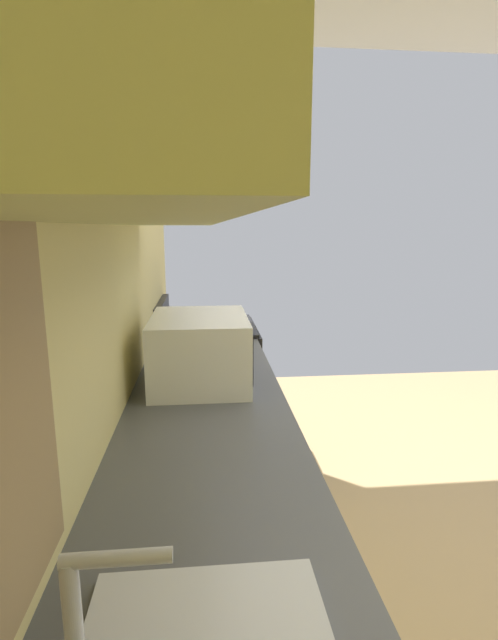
% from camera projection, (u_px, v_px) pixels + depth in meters
% --- Properties ---
extents(wall_back, '(3.80, 0.12, 2.82)m').
position_uv_depth(wall_back, '(99.00, 272.00, 1.55)').
color(wall_back, '#DDCA7A').
rests_on(wall_back, ground_plane).
extents(counter_run, '(2.82, 0.61, 0.91)m').
position_uv_depth(counter_run, '(209.00, 603.00, 1.36)').
color(counter_run, '#D1CD73').
rests_on(counter_run, ground_plane).
extents(upper_cabinets, '(2.05, 0.33, 0.73)m').
position_uv_depth(upper_cabinets, '(143.00, 63.00, 1.05)').
color(upper_cabinets, '#D0CF77').
extents(oven_range, '(0.68, 0.64, 1.09)m').
position_uv_depth(oven_range, '(209.00, 391.00, 3.06)').
color(oven_range, black).
rests_on(oven_range, ground_plane).
extents(microwave, '(0.50, 0.40, 0.28)m').
position_uv_depth(microwave, '(200.00, 349.00, 1.90)').
color(microwave, white).
rests_on(microwave, counter_run).
extents(bowl, '(0.18, 0.18, 0.05)m').
position_uv_depth(bowl, '(213.00, 347.00, 2.38)').
color(bowl, gold).
rests_on(bowl, counter_run).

